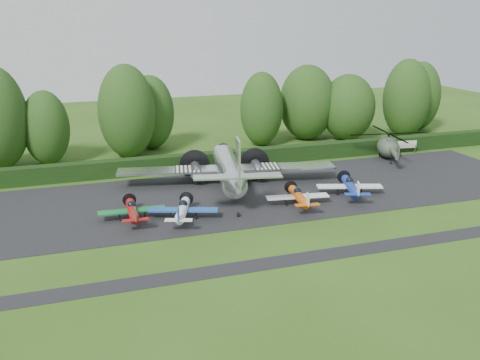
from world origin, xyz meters
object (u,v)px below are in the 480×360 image
object	(u,v)px
light_plane_red	(132,210)
light_plane_orange	(299,196)
transport_plane	(229,169)
helicopter	(388,145)
sign_board	(406,145)
light_plane_blue	(350,186)
light_plane_white	(183,210)

from	to	relation	value
light_plane_red	light_plane_orange	size ratio (longest dim) A/B	0.98
transport_plane	helicopter	world-z (taller)	transport_plane
light_plane_orange	sign_board	size ratio (longest dim) A/B	2.10
light_plane_red	light_plane_orange	world-z (taller)	light_plane_orange
light_plane_blue	helicopter	xyz separation A→B (m)	(12.30, 11.85, 0.76)
light_plane_blue	sign_board	bearing A→B (deg)	22.34
helicopter	light_plane_white	bearing A→B (deg)	179.64
light_plane_red	transport_plane	bearing A→B (deg)	27.87
light_plane_blue	light_plane_white	bearing A→B (deg)	166.42
light_plane_red	light_plane_white	world-z (taller)	light_plane_white
helicopter	transport_plane	bearing A→B (deg)	168.76
light_plane_orange	helicopter	bearing A→B (deg)	25.85
helicopter	light_plane_red	bearing A→B (deg)	174.93
light_plane_orange	light_plane_red	bearing A→B (deg)	166.75
light_plane_white	light_plane_orange	size ratio (longest dim) A/B	1.02
transport_plane	sign_board	size ratio (longest dim) A/B	7.67
light_plane_white	sign_board	size ratio (longest dim) A/B	2.14
light_plane_white	helicopter	distance (m)	33.16
light_plane_red	light_plane_blue	world-z (taller)	light_plane_blue
transport_plane	light_plane_red	xyz separation A→B (m)	(-11.39, -6.55, -1.17)
light_plane_red	light_plane_blue	xyz separation A→B (m)	(22.56, -0.15, 0.10)
transport_plane	light_plane_orange	bearing A→B (deg)	-69.86
light_plane_orange	sign_board	bearing A→B (deg)	23.97
light_plane_orange	helicopter	size ratio (longest dim) A/B	0.53
light_plane_red	sign_board	size ratio (longest dim) A/B	2.06
helicopter	sign_board	size ratio (longest dim) A/B	3.96
light_plane_white	light_plane_blue	size ratio (longest dim) A/B	0.94
light_plane_blue	sign_board	size ratio (longest dim) A/B	2.27
light_plane_orange	light_plane_blue	xyz separation A→B (m)	(6.39, 1.09, 0.08)
light_plane_white	helicopter	size ratio (longest dim) A/B	0.54
light_plane_orange	helicopter	world-z (taller)	helicopter
light_plane_red	light_plane_white	xyz separation A→B (m)	(4.41, -1.39, 0.04)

